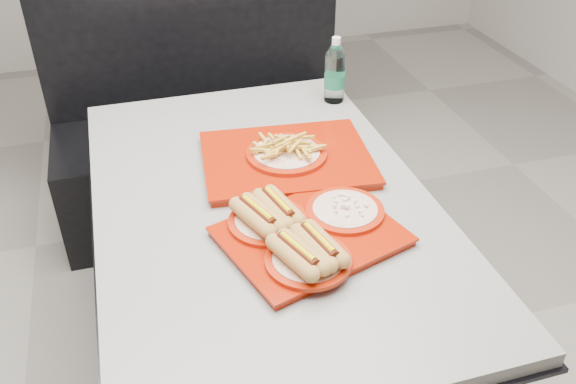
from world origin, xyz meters
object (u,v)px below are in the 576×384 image
object	(u,v)px
booth_bench	(204,127)
tray_far	(287,155)
tray_near	(304,231)
diner_table	(264,244)
water_bottle	(335,74)

from	to	relation	value
booth_bench	tray_far	xyz separation A→B (m)	(0.11, -0.94, 0.38)
tray_near	tray_far	bearing A→B (deg)	80.50
diner_table	booth_bench	distance (m)	1.11
booth_bench	tray_near	xyz separation A→B (m)	(0.05, -1.31, 0.38)
water_bottle	diner_table	bearing A→B (deg)	-127.36
tray_far	booth_bench	bearing A→B (deg)	96.78
diner_table	tray_far	distance (m)	0.27
diner_table	tray_near	size ratio (longest dim) A/B	2.87
diner_table	booth_bench	xyz separation A→B (m)	(0.00, 1.09, -0.18)
tray_near	water_bottle	xyz separation A→B (m)	(0.34, 0.73, 0.07)
tray_far	water_bottle	distance (m)	0.46
booth_bench	tray_near	bearing A→B (deg)	-87.77
tray_near	tray_far	size ratio (longest dim) A/B	0.94
diner_table	booth_bench	world-z (taller)	booth_bench
booth_bench	tray_near	distance (m)	1.36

